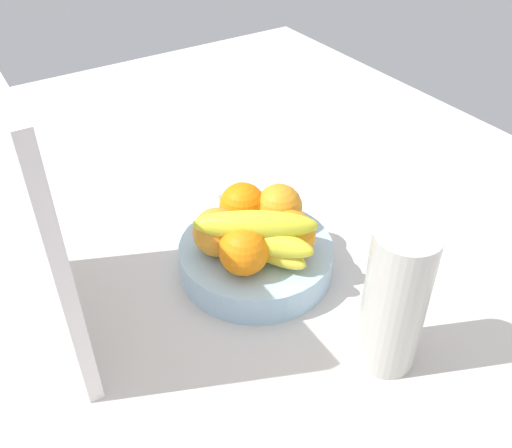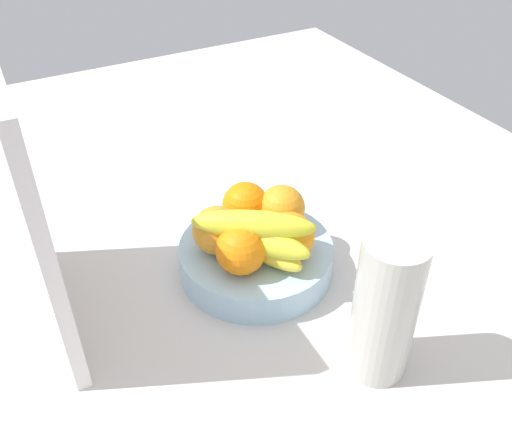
{
  "view_description": "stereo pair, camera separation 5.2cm",
  "coord_description": "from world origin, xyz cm",
  "px_view_note": "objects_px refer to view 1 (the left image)",
  "views": [
    {
      "loc": [
        -52.3,
        32.78,
        57.66
      ],
      "look_at": [
        1.38,
        -1.88,
        8.74
      ],
      "focal_mm": 39.85,
      "sensor_mm": 36.0,
      "label": 1
    },
    {
      "loc": [
        -54.94,
        28.31,
        57.66
      ],
      "look_at": [
        1.38,
        -1.88,
        8.74
      ],
      "focal_mm": 39.85,
      "sensor_mm": 36.0,
      "label": 2
    }
  ],
  "objects_px": {
    "orange_center": "(244,250)",
    "banana_bunch": "(256,235)",
    "orange_back_left": "(291,235)",
    "jar_lid": "(220,188)",
    "orange_front_left": "(243,206)",
    "orange_back_right": "(279,207)",
    "fruit_bowl": "(256,258)",
    "cutting_board": "(33,219)",
    "orange_front_right": "(217,232)",
    "thermos_tumbler": "(395,301)"
  },
  "relations": [
    {
      "from": "orange_front_left",
      "to": "orange_back_right",
      "type": "relative_size",
      "value": 1.0
    },
    {
      "from": "fruit_bowl",
      "to": "banana_bunch",
      "type": "bearing_deg",
      "value": 147.0
    },
    {
      "from": "orange_center",
      "to": "orange_back_left",
      "type": "relative_size",
      "value": 1.0
    },
    {
      "from": "thermos_tumbler",
      "to": "jar_lid",
      "type": "height_order",
      "value": "thermos_tumbler"
    },
    {
      "from": "orange_center",
      "to": "banana_bunch",
      "type": "height_order",
      "value": "banana_bunch"
    },
    {
      "from": "orange_center",
      "to": "orange_back_left",
      "type": "distance_m",
      "value": 0.07
    },
    {
      "from": "orange_front_right",
      "to": "orange_back_right",
      "type": "distance_m",
      "value": 0.11
    },
    {
      "from": "orange_back_right",
      "to": "banana_bunch",
      "type": "relative_size",
      "value": 0.39
    },
    {
      "from": "orange_front_left",
      "to": "orange_back_right",
      "type": "distance_m",
      "value": 0.05
    },
    {
      "from": "orange_back_left",
      "to": "jar_lid",
      "type": "distance_m",
      "value": 0.27
    },
    {
      "from": "orange_front_right",
      "to": "jar_lid",
      "type": "bearing_deg",
      "value": -30.0
    },
    {
      "from": "orange_center",
      "to": "jar_lid",
      "type": "height_order",
      "value": "orange_center"
    },
    {
      "from": "orange_center",
      "to": "jar_lid",
      "type": "bearing_deg",
      "value": -22.34
    },
    {
      "from": "orange_front_right",
      "to": "orange_back_right",
      "type": "height_order",
      "value": "same"
    },
    {
      "from": "fruit_bowl",
      "to": "cutting_board",
      "type": "distance_m",
      "value": 0.32
    },
    {
      "from": "orange_front_left",
      "to": "orange_back_left",
      "type": "xyz_separation_m",
      "value": [
        -0.1,
        -0.02,
        0.0
      ]
    },
    {
      "from": "orange_back_left",
      "to": "banana_bunch",
      "type": "xyz_separation_m",
      "value": [
        0.02,
        0.05,
        0.01
      ]
    },
    {
      "from": "orange_front_left",
      "to": "thermos_tumbler",
      "type": "height_order",
      "value": "thermos_tumbler"
    },
    {
      "from": "fruit_bowl",
      "to": "thermos_tumbler",
      "type": "bearing_deg",
      "value": -168.04
    },
    {
      "from": "orange_front_right",
      "to": "orange_back_right",
      "type": "bearing_deg",
      "value": -88.56
    },
    {
      "from": "fruit_bowl",
      "to": "orange_center",
      "type": "bearing_deg",
      "value": 129.76
    },
    {
      "from": "orange_front_right",
      "to": "thermos_tumbler",
      "type": "bearing_deg",
      "value": -157.77
    },
    {
      "from": "orange_back_right",
      "to": "banana_bunch",
      "type": "xyz_separation_m",
      "value": [
        -0.04,
        0.07,
        0.01
      ]
    },
    {
      "from": "fruit_bowl",
      "to": "thermos_tumbler",
      "type": "height_order",
      "value": "thermos_tumbler"
    },
    {
      "from": "orange_center",
      "to": "thermos_tumbler",
      "type": "bearing_deg",
      "value": -154.84
    },
    {
      "from": "orange_back_left",
      "to": "cutting_board",
      "type": "relative_size",
      "value": 0.19
    },
    {
      "from": "orange_front_right",
      "to": "banana_bunch",
      "type": "bearing_deg",
      "value": -138.46
    },
    {
      "from": "cutting_board",
      "to": "jar_lid",
      "type": "bearing_deg",
      "value": -61.71
    },
    {
      "from": "orange_back_right",
      "to": "banana_bunch",
      "type": "bearing_deg",
      "value": 122.7
    },
    {
      "from": "orange_back_right",
      "to": "jar_lid",
      "type": "height_order",
      "value": "orange_back_right"
    },
    {
      "from": "jar_lid",
      "to": "orange_front_left",
      "type": "bearing_deg",
      "value": 162.84
    },
    {
      "from": "orange_front_right",
      "to": "fruit_bowl",
      "type": "bearing_deg",
      "value": -110.05
    },
    {
      "from": "fruit_bowl",
      "to": "orange_center",
      "type": "height_order",
      "value": "orange_center"
    },
    {
      "from": "orange_center",
      "to": "thermos_tumbler",
      "type": "xyz_separation_m",
      "value": [
        -0.19,
        -0.09,
        0.02
      ]
    },
    {
      "from": "orange_center",
      "to": "orange_back_right",
      "type": "distance_m",
      "value": 0.11
    },
    {
      "from": "orange_back_left",
      "to": "cutting_board",
      "type": "bearing_deg",
      "value": 73.74
    },
    {
      "from": "orange_center",
      "to": "cutting_board",
      "type": "distance_m",
      "value": 0.27
    },
    {
      "from": "orange_back_left",
      "to": "banana_bunch",
      "type": "height_order",
      "value": "banana_bunch"
    },
    {
      "from": "orange_back_right",
      "to": "jar_lid",
      "type": "xyz_separation_m",
      "value": [
        0.19,
        -0.01,
        -0.08
      ]
    },
    {
      "from": "orange_back_left",
      "to": "jar_lid",
      "type": "xyz_separation_m",
      "value": [
        0.26,
        -0.03,
        -0.08
      ]
    },
    {
      "from": "orange_front_right",
      "to": "banana_bunch",
      "type": "xyz_separation_m",
      "value": [
        -0.04,
        -0.04,
        0.01
      ]
    },
    {
      "from": "fruit_bowl",
      "to": "orange_front_right",
      "type": "xyz_separation_m",
      "value": [
        0.02,
        0.05,
        0.06
      ]
    },
    {
      "from": "cutting_board",
      "to": "jar_lid",
      "type": "distance_m",
      "value": 0.42
    },
    {
      "from": "orange_front_left",
      "to": "jar_lid",
      "type": "height_order",
      "value": "orange_front_left"
    },
    {
      "from": "orange_front_right",
      "to": "cutting_board",
      "type": "relative_size",
      "value": 0.19
    },
    {
      "from": "fruit_bowl",
      "to": "banana_bunch",
      "type": "height_order",
      "value": "banana_bunch"
    },
    {
      "from": "thermos_tumbler",
      "to": "orange_front_right",
      "type": "bearing_deg",
      "value": 22.23
    },
    {
      "from": "fruit_bowl",
      "to": "thermos_tumbler",
      "type": "xyz_separation_m",
      "value": [
        -0.23,
        -0.05,
        0.08
      ]
    },
    {
      "from": "orange_front_left",
      "to": "cutting_board",
      "type": "height_order",
      "value": "cutting_board"
    },
    {
      "from": "orange_center",
      "to": "banana_bunch",
      "type": "relative_size",
      "value": 0.39
    }
  ]
}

